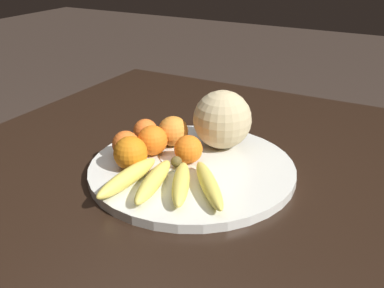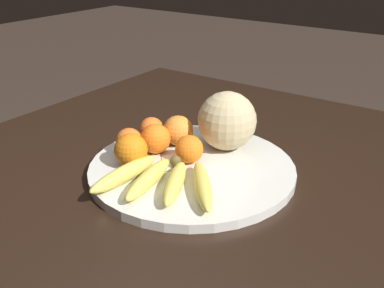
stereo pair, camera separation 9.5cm
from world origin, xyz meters
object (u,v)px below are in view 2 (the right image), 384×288
object	(u,v)px
fruit_bowl	(192,168)
orange_back_right	(131,150)
orange_front_right	(156,139)
orange_mid_center	(178,130)
banana_bunch	(161,179)
orange_front_left	(152,129)
melon	(227,121)
kitchen_table	(165,214)
orange_back_left	(189,149)
orange_top_small	(129,141)
produce_tag	(169,163)

from	to	relation	value
fruit_bowl	orange_back_right	bearing A→B (deg)	-54.51
orange_front_right	orange_mid_center	distance (m)	0.07
banana_bunch	orange_front_left	size ratio (longest dim) A/B	4.20
banana_bunch	melon	bearing A→B (deg)	158.33
melon	orange_front_left	bearing A→B (deg)	-68.23
kitchen_table	fruit_bowl	xyz separation A→B (m)	(-0.05, 0.04, 0.11)
melon	orange_mid_center	bearing A→B (deg)	-64.30
kitchen_table	orange_back_right	size ratio (longest dim) A/B	18.93
orange_back_left	orange_top_small	size ratio (longest dim) A/B	1.03
produce_tag	orange_mid_center	bearing A→B (deg)	160.18
produce_tag	kitchen_table	bearing A→B (deg)	-32.39
fruit_bowl	orange_back_left	distance (m)	0.04
orange_back_right	fruit_bowl	bearing A→B (deg)	125.49
banana_bunch	orange_top_small	world-z (taller)	orange_top_small
kitchen_table	orange_front_right	world-z (taller)	orange_front_right
orange_front_left	orange_front_right	bearing A→B (deg)	47.54
orange_mid_center	orange_top_small	xyz separation A→B (m)	(0.10, -0.06, -0.01)
orange_back_right	produce_tag	distance (m)	0.09
orange_mid_center	orange_back_left	bearing A→B (deg)	51.13
kitchen_table	orange_front_left	size ratio (longest dim) A/B	23.49
orange_front_right	orange_back_right	xyz separation A→B (m)	(0.08, -0.00, 0.00)
orange_back_right	orange_front_right	bearing A→B (deg)	178.47
kitchen_table	produce_tag	xyz separation A→B (m)	(-0.03, -0.01, 0.12)
orange_front_left	orange_top_small	world-z (taller)	orange_top_small
orange_front_left	produce_tag	world-z (taller)	orange_front_left
banana_bunch	orange_back_right	world-z (taller)	orange_back_right
orange_top_small	orange_back_left	bearing A→B (deg)	107.28
orange_back_left	produce_tag	xyz separation A→B (m)	(0.03, -0.03, -0.03)
banana_bunch	produce_tag	bearing A→B (deg)	-170.08
kitchen_table	orange_back_left	xyz separation A→B (m)	(-0.06, 0.03, 0.14)
orange_front_right	produce_tag	xyz separation A→B (m)	(0.03, 0.06, -0.03)
banana_bunch	orange_front_right	size ratio (longest dim) A/B	3.59
orange_front_right	orange_back_left	bearing A→B (deg)	92.53
orange_front_right	melon	bearing A→B (deg)	133.71
fruit_bowl	orange_back_right	distance (m)	0.14
orange_front_left	orange_back_left	size ratio (longest dim) A/B	0.94
orange_top_small	produce_tag	distance (m)	0.11
orange_front_left	orange_mid_center	xyz separation A→B (m)	(-0.02, 0.07, 0.01)
fruit_bowl	orange_front_right	world-z (taller)	orange_front_right
melon	orange_front_right	size ratio (longest dim) A/B	1.99
orange_mid_center	orange_front_left	bearing A→B (deg)	-74.77
produce_tag	banana_bunch	bearing A→B (deg)	-16.01
kitchen_table	orange_top_small	world-z (taller)	orange_top_small
orange_back_left	orange_top_small	distance (m)	0.14
melon	orange_back_right	world-z (taller)	melon
fruit_bowl	orange_front_right	bearing A→B (deg)	-92.48
melon	orange_front_left	xyz separation A→B (m)	(0.07, -0.17, -0.04)
kitchen_table	orange_back_right	bearing A→B (deg)	-69.31
melon	orange_front_right	distance (m)	0.17
kitchen_table	orange_mid_center	world-z (taller)	orange_mid_center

